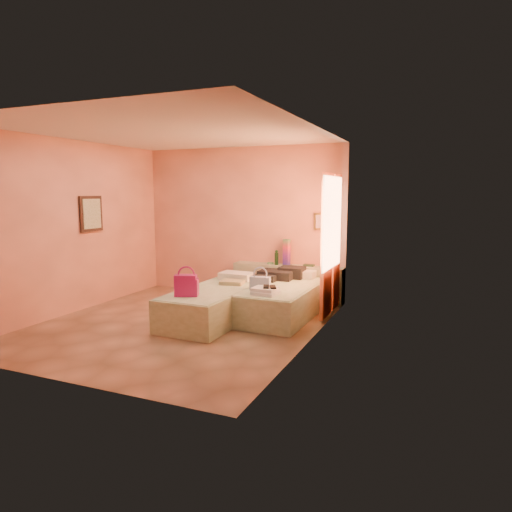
# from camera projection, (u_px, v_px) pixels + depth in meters

# --- Properties ---
(ground) EXTENTS (4.50, 4.50, 0.00)m
(ground) POSITION_uv_depth(u_px,v_px,m) (180.00, 324.00, 6.82)
(ground) COLOR #A48262
(ground) RESTS_ON ground
(room_walls) EXTENTS (4.02, 4.51, 2.81)m
(room_walls) POSITION_uv_depth(u_px,v_px,m) (209.00, 204.00, 7.00)
(room_walls) COLOR #F6A283
(room_walls) RESTS_ON ground
(headboard_ledge) EXTENTS (2.05, 0.30, 0.65)m
(headboard_ledge) POSITION_uv_depth(u_px,v_px,m) (288.00, 283.00, 8.31)
(headboard_ledge) COLOR #AEBC99
(headboard_ledge) RESTS_ON ground
(bed_left) EXTENTS (0.94, 2.02, 0.50)m
(bed_left) POSITION_uv_depth(u_px,v_px,m) (215.00, 305.00, 7.00)
(bed_left) COLOR beige
(bed_left) RESTS_ON ground
(bed_right) EXTENTS (0.94, 2.02, 0.50)m
(bed_right) POSITION_uv_depth(u_px,v_px,m) (284.00, 301.00, 7.25)
(bed_right) COLOR beige
(bed_right) RESTS_ON ground
(water_bottle) EXTENTS (0.09, 0.09, 0.25)m
(water_bottle) POSITION_uv_depth(u_px,v_px,m) (276.00, 258.00, 8.28)
(water_bottle) COLOR #163E1F
(water_bottle) RESTS_ON headboard_ledge
(rainbow_box) EXTENTS (0.12, 0.12, 0.47)m
(rainbow_box) POSITION_uv_depth(u_px,v_px,m) (287.00, 252.00, 8.27)
(rainbow_box) COLOR #B4166C
(rainbow_box) RESTS_ON headboard_ledge
(small_dish) EXTENTS (0.15, 0.15, 0.03)m
(small_dish) POSITION_uv_depth(u_px,v_px,m) (270.00, 263.00, 8.41)
(small_dish) COLOR #549B66
(small_dish) RESTS_ON headboard_ledge
(green_book) EXTENTS (0.19, 0.14, 0.03)m
(green_book) POSITION_uv_depth(u_px,v_px,m) (309.00, 265.00, 8.15)
(green_book) COLOR #23422E
(green_book) RESTS_ON headboard_ledge
(flower_vase) EXTENTS (0.24, 0.24, 0.23)m
(flower_vase) POSITION_uv_depth(u_px,v_px,m) (328.00, 261.00, 8.02)
(flower_vase) COLOR silver
(flower_vase) RESTS_ON headboard_ledge
(magenta_handbag) EXTENTS (0.37, 0.29, 0.31)m
(magenta_handbag) POSITION_uv_depth(u_px,v_px,m) (187.00, 285.00, 6.47)
(magenta_handbag) COLOR #B4166C
(magenta_handbag) RESTS_ON bed_left
(khaki_garment) EXTENTS (0.40, 0.34, 0.06)m
(khaki_garment) POSITION_uv_depth(u_px,v_px,m) (232.00, 282.00, 7.30)
(khaki_garment) COLOR tan
(khaki_garment) RESTS_ON bed_left
(clothes_pile) EXTENTS (0.63, 0.63, 0.19)m
(clothes_pile) POSITION_uv_depth(u_px,v_px,m) (279.00, 274.00, 7.73)
(clothes_pile) COLOR black
(clothes_pile) RESTS_ON bed_right
(blue_handbag) EXTENTS (0.32, 0.17, 0.20)m
(blue_handbag) POSITION_uv_depth(u_px,v_px,m) (260.00, 283.00, 6.90)
(blue_handbag) COLOR #41629D
(blue_handbag) RESTS_ON bed_right
(towel_stack) EXTENTS (0.38, 0.33, 0.10)m
(towel_stack) POSITION_uv_depth(u_px,v_px,m) (265.00, 291.00, 6.56)
(towel_stack) COLOR silver
(towel_stack) RESTS_ON bed_right
(sandal_pair) EXTENTS (0.22, 0.25, 0.02)m
(sandal_pair) POSITION_uv_depth(u_px,v_px,m) (269.00, 287.00, 6.56)
(sandal_pair) COLOR black
(sandal_pair) RESTS_ON towel_stack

